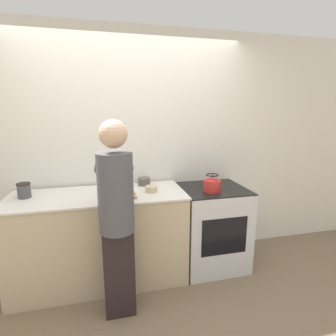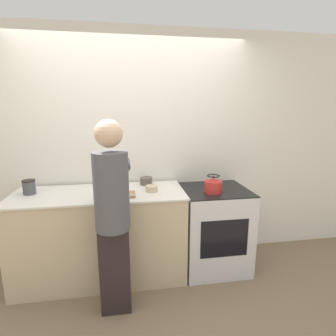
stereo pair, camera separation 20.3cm
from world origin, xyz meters
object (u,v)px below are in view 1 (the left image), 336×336
Objects in this scene: person at (117,212)px; bowl_prep at (144,181)px; knife at (121,196)px; cutting_board at (117,196)px; canister_jar at (24,190)px; oven at (212,226)px; kettle at (212,184)px.

bowl_prep is at bearing 65.53° from person.
bowl_prep is at bearing 71.95° from knife.
cutting_board is 0.04m from knife.
cutting_board is 2.49× the size of canister_jar.
oven is 0.92m from bowl_prep.
person is 0.81m from bowl_prep.
kettle is 0.74m from bowl_prep.
person reaches higher than canister_jar.
cutting_board is at bearing 166.43° from knife.
cutting_board reaches higher than oven.
person is 1.01m from canister_jar.
person is 4.76× the size of cutting_board.
canister_jar is (-1.82, 0.18, 0.01)m from kettle.
knife is at bearing -13.89° from canister_jar.
knife is 0.91m from canister_jar.
bowl_prep is (0.33, 0.74, 0.04)m from person.
bowl_prep is at bearing 49.25° from cutting_board.
kettle is at bearing -119.57° from oven.
cutting_board is (-1.03, -0.13, 0.48)m from oven.
person is at bearing -114.47° from bowl_prep.
cutting_board is at bearing -13.07° from canister_jar.
kettle is (0.97, 0.02, 0.05)m from cutting_board.
person is 0.36m from knife.
kettle is at bearing -27.15° from bowl_prep.
kettle is at bearing 21.81° from person.
knife is 1.75× the size of canister_jar.
person is 1.07m from kettle.
canister_jar is at bearing -176.25° from knife.
knife is 0.47m from bowl_prep.
bowl_prep is (-0.66, 0.34, -0.02)m from kettle.
oven is 6.79× the size of bowl_prep.
oven is at bearing 25.80° from person.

